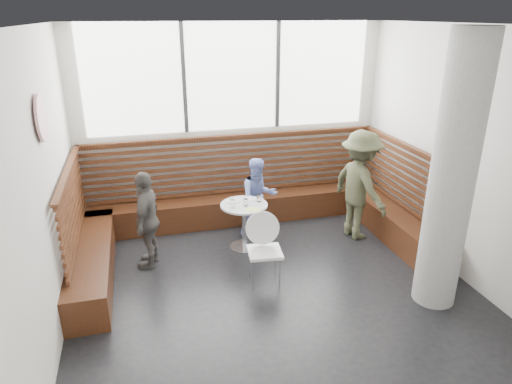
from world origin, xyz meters
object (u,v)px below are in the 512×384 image
object	(u,v)px
concrete_column	(452,177)
adult_man	(360,185)
child_back	(258,197)
cafe_table	(244,217)
child_left	(147,220)
cafe_chair	(263,243)

from	to	relation	value
concrete_column	adult_man	bearing A→B (deg)	94.62
concrete_column	child_back	bearing A→B (deg)	125.32
concrete_column	cafe_table	bearing A→B (deg)	136.09
adult_man	child_left	xyz separation A→B (m)	(-3.20, -0.06, -0.17)
adult_man	child_left	distance (m)	3.20
concrete_column	cafe_table	world-z (taller)	concrete_column
adult_man	child_back	xyz separation A→B (m)	(-1.48, 0.48, -0.23)
child_left	adult_man	bearing A→B (deg)	108.51
cafe_table	adult_man	distance (m)	1.84
adult_man	child_back	world-z (taller)	adult_man
adult_man	concrete_column	bearing A→B (deg)	172.16
cafe_table	adult_man	size ratio (longest dim) A/B	0.42
child_left	concrete_column	bearing A→B (deg)	79.70
concrete_column	child_left	size ratio (longest dim) A/B	2.33
adult_man	child_back	size ratio (longest dim) A/B	1.36
child_back	adult_man	bearing A→B (deg)	-22.65
adult_man	child_back	bearing A→B (deg)	59.65
cafe_chair	child_back	size ratio (longest dim) A/B	0.74
concrete_column	cafe_table	xyz separation A→B (m)	(-1.96, 1.88, -1.09)
cafe_chair	adult_man	size ratio (longest dim) A/B	0.54
cafe_chair	child_back	world-z (taller)	child_back
cafe_table	child_back	distance (m)	0.54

